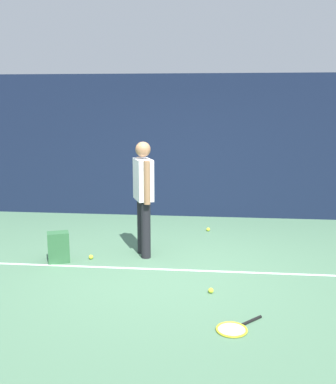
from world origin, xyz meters
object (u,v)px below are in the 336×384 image
(tennis_racket, at_px, (234,329))
(tennis_ball_near_player, at_px, (208,229))
(tennis_player, at_px, (143,192))
(tennis_ball_mid_court, at_px, (91,257))
(tennis_ball_by_fence, at_px, (211,291))
(backpack, at_px, (58,247))

(tennis_racket, relative_size, tennis_ball_near_player, 8.49)
(tennis_player, distance_m, tennis_ball_near_player, 1.91)
(tennis_racket, relative_size, tennis_ball_mid_court, 8.49)
(tennis_ball_mid_court, bearing_deg, tennis_ball_near_player, 44.17)
(tennis_player, bearing_deg, tennis_ball_mid_court, 86.75)
(tennis_racket, relative_size, tennis_ball_by_fence, 8.49)
(tennis_ball_by_fence, bearing_deg, backpack, 157.88)
(tennis_player, bearing_deg, tennis_ball_near_player, -57.01)
(tennis_ball_by_fence, bearing_deg, tennis_ball_near_player, 91.52)
(tennis_racket, height_order, tennis_ball_by_fence, tennis_ball_by_fence)
(tennis_ball_by_fence, bearing_deg, tennis_racket, -74.84)
(tennis_player, xyz_separation_m, tennis_ball_by_fence, (1.01, -1.29, -0.93))
(tennis_player, relative_size, tennis_ball_mid_court, 25.76)
(tennis_racket, xyz_separation_m, tennis_ball_mid_court, (-1.99, 1.91, 0.02))
(tennis_racket, height_order, tennis_ball_mid_court, tennis_ball_mid_court)
(tennis_ball_near_player, bearing_deg, tennis_ball_mid_court, -135.83)
(tennis_player, bearing_deg, tennis_racket, -172.75)
(backpack, xyz_separation_m, tennis_ball_mid_court, (0.43, 0.14, -0.18))
(backpack, relative_size, tennis_ball_mid_court, 6.67)
(backpack, bearing_deg, tennis_ball_mid_court, 177.10)
(tennis_ball_near_player, bearing_deg, backpack, -139.94)
(tennis_ball_near_player, height_order, tennis_ball_mid_court, same)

